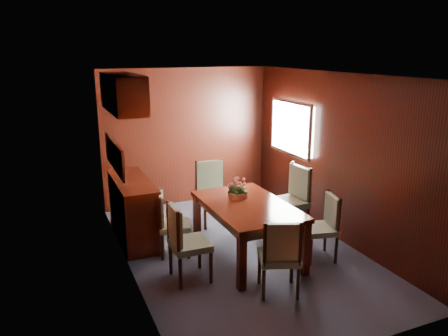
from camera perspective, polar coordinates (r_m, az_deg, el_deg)
name	(u,v)px	position (r m, az deg, el deg)	size (l,w,h in m)	color
ground	(240,251)	(6.15, 2.12, -10.78)	(4.50, 4.50, 0.00)	#353949
room_shell	(224,131)	(5.88, -0.03, 4.79)	(3.06, 4.52, 2.41)	black
sideboard	(133,209)	(6.50, -11.76, -5.33)	(0.48, 1.40, 0.90)	black
dining_table	(247,211)	(5.76, 3.04, -5.67)	(1.02, 1.61, 0.75)	black
chair_left_near	(184,239)	(5.24, -5.26, -9.18)	(0.44, 0.46, 0.97)	black
chair_left_far	(169,220)	(5.93, -7.15, -6.77)	(0.49, 0.51, 0.88)	black
chair_right_near	(324,223)	(5.92, 12.97, -7.03)	(0.49, 0.50, 0.89)	black
chair_right_far	(293,196)	(6.61, 8.98, -3.63)	(0.51, 0.53, 1.05)	black
chair_head	(280,253)	(4.97, 7.36, -10.98)	(0.56, 0.55, 0.93)	black
chair_foot	(212,188)	(6.94, -1.59, -2.69)	(0.50, 0.48, 1.01)	black
flower_centerpiece	(238,188)	(5.91, 1.84, -2.66)	(0.28, 0.28, 0.28)	#B85838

